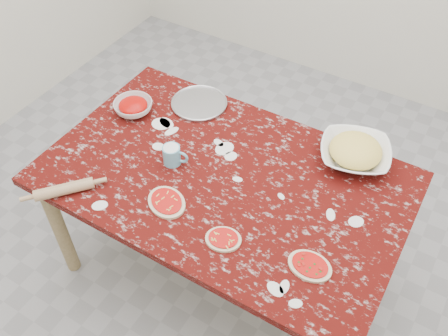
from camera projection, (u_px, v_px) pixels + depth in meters
ground at (224, 267)px, 2.73m from camera, size 4.00×4.00×0.00m
worktable at (224, 188)px, 2.24m from camera, size 1.60×1.00×0.75m
pizza_tray at (199, 104)px, 2.53m from camera, size 0.36×0.36×0.01m
sauce_bowl at (133, 107)px, 2.47m from camera, size 0.23×0.23×0.06m
cheese_bowl at (355, 154)px, 2.23m from camera, size 0.40×0.40×0.08m
flour_mug at (172, 155)px, 2.21m from camera, size 0.12×0.08×0.09m
pizza_left at (167, 202)px, 2.07m from camera, size 0.23×0.21×0.02m
pizza_mid at (223, 239)px, 1.94m from camera, size 0.18×0.16×0.02m
pizza_right at (310, 266)px, 1.85m from camera, size 0.17×0.13×0.02m
rolling_pin at (64, 189)px, 2.10m from camera, size 0.20×0.22×0.05m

